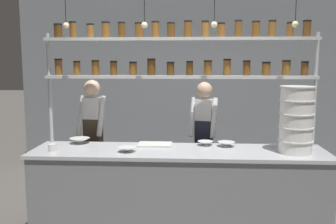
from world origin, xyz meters
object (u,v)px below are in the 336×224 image
(cutting_board, at_px, (155,145))
(serving_cup_front, at_px, (52,148))
(container_stack, at_px, (296,120))
(chef_center, at_px, (204,134))
(prep_bowl_center_front, at_px, (205,143))
(prep_bowl_near_left, at_px, (226,144))
(spice_shelf_unit, at_px, (180,59))
(chef_left, at_px, (93,133))
(prep_bowl_center_back, at_px, (80,141))
(prep_bowl_near_right, at_px, (127,150))

(cutting_board, xyz_separation_m, serving_cup_front, (-1.12, -0.36, 0.03))
(cutting_board, bearing_deg, container_stack, -9.88)
(container_stack, bearing_deg, serving_cup_front, -178.23)
(chef_center, bearing_deg, container_stack, -28.61)
(prep_bowl_center_front, bearing_deg, prep_bowl_near_left, -11.36)
(container_stack, relative_size, serving_cup_front, 8.21)
(spice_shelf_unit, bearing_deg, serving_cup_front, -161.33)
(serving_cup_front, bearing_deg, spice_shelf_unit, 18.67)
(spice_shelf_unit, bearing_deg, chef_left, 161.05)
(prep_bowl_center_back, height_order, prep_bowl_near_right, prep_bowl_center_back)
(prep_bowl_center_back, bearing_deg, prep_bowl_near_left, -2.01)
(spice_shelf_unit, bearing_deg, prep_bowl_center_back, -177.26)
(prep_bowl_center_back, bearing_deg, container_stack, -7.63)
(prep_bowl_near_left, xyz_separation_m, serving_cup_front, (-1.97, -0.36, 0.01))
(chef_left, bearing_deg, prep_bowl_center_back, -87.21)
(container_stack, relative_size, prep_bowl_near_right, 3.68)
(spice_shelf_unit, height_order, chef_left, spice_shelf_unit)
(spice_shelf_unit, distance_m, serving_cup_front, 1.79)
(container_stack, bearing_deg, cutting_board, 170.12)
(chef_left, bearing_deg, spice_shelf_unit, -10.60)
(prep_bowl_center_front, xyz_separation_m, serving_cup_front, (-1.73, -0.41, 0.02))
(chef_center, bearing_deg, cutting_board, -121.67)
(cutting_board, bearing_deg, prep_bowl_near_right, -130.09)
(prep_bowl_near_right, bearing_deg, cutting_board, 49.91)
(cutting_board, distance_m, serving_cup_front, 1.18)
(spice_shelf_unit, bearing_deg, prep_bowl_near_left, -12.21)
(chef_center, relative_size, prep_bowl_center_back, 6.77)
(prep_bowl_near_left, bearing_deg, prep_bowl_center_front, 168.64)
(spice_shelf_unit, height_order, prep_bowl_center_back, spice_shelf_unit)
(container_stack, xyz_separation_m, prep_bowl_center_front, (-0.97, 0.32, -0.34))
(chef_left, bearing_deg, container_stack, -9.63)
(cutting_board, bearing_deg, prep_bowl_near_left, -0.05)
(spice_shelf_unit, height_order, prep_bowl_center_front, spice_shelf_unit)
(cutting_board, relative_size, prep_bowl_center_front, 2.14)
(prep_bowl_center_back, bearing_deg, serving_cup_front, -114.19)
(chef_left, distance_m, cutting_board, 1.03)
(prep_bowl_near_left, bearing_deg, prep_bowl_near_right, -163.60)
(serving_cup_front, bearing_deg, chef_left, 75.19)
(prep_bowl_center_back, bearing_deg, prep_bowl_center_front, -0.49)
(container_stack, height_order, cutting_board, container_stack)
(chef_left, distance_m, prep_bowl_center_front, 1.57)
(container_stack, height_order, serving_cup_front, container_stack)
(prep_bowl_center_front, relative_size, serving_cup_front, 2.09)
(chef_left, xyz_separation_m, prep_bowl_near_left, (1.74, -0.53, -0.02))
(chef_center, bearing_deg, prep_bowl_near_right, -119.98)
(spice_shelf_unit, distance_m, prep_bowl_near_right, 1.24)
(prep_bowl_near_right, bearing_deg, serving_cup_front, -178.39)
(chef_center, distance_m, prep_bowl_center_back, 1.63)
(prep_bowl_near_left, distance_m, prep_bowl_near_right, 1.18)
(chef_center, bearing_deg, prep_bowl_near_left, -54.28)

